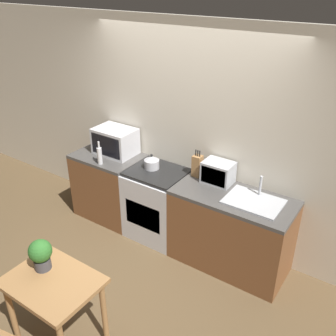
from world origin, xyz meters
name	(u,v)px	position (x,y,z in m)	size (l,w,h in m)	color
ground_plane	(129,278)	(0.00, 0.00, 0.00)	(16.00, 16.00, 0.00)	brown
wall_back	(188,134)	(0.00, 1.18, 1.30)	(10.00, 0.06, 2.60)	beige
counter_left_run	(110,185)	(-0.99, 0.84, 0.45)	(0.88, 0.62, 0.90)	brown
counter_right_run	(231,231)	(0.78, 0.84, 0.45)	(1.30, 0.62, 0.90)	brown
stove_range	(158,203)	(-0.21, 0.84, 0.45)	(0.69, 0.62, 0.90)	silver
kettle	(152,162)	(-0.31, 0.87, 0.98)	(0.18, 0.18, 0.19)	#B7B7BC
microwave	(115,141)	(-0.94, 0.94, 1.07)	(0.52, 0.37, 0.34)	silver
bottle	(100,155)	(-0.90, 0.61, 1.01)	(0.06, 0.06, 0.29)	silver
knife_block	(197,166)	(0.24, 1.01, 1.03)	(0.10, 0.10, 0.32)	#9E7042
toaster_oven	(218,172)	(0.50, 1.01, 1.02)	(0.33, 0.25, 0.25)	#ADAFB5
sink_basin	(254,201)	(1.00, 0.85, 0.91)	(0.57, 0.42, 0.24)	#ADAFB5
dining_table	(54,292)	(0.02, -0.96, 0.62)	(0.77, 0.58, 0.75)	#9E7042
potted_plant	(41,254)	(-0.15, -0.90, 0.91)	(0.20, 0.20, 0.28)	#424247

